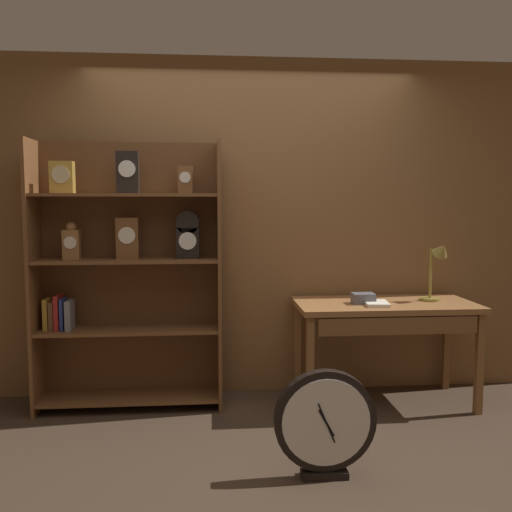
# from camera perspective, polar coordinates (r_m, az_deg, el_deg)

# --- Properties ---
(ground_plane) EXTENTS (10.00, 10.00, 0.00)m
(ground_plane) POSITION_cam_1_polar(r_m,az_deg,el_deg) (3.33, 1.28, -21.05)
(ground_plane) COLOR #3D2D21
(back_wood_panel) EXTENTS (4.80, 0.05, 2.60)m
(back_wood_panel) POSITION_cam_1_polar(r_m,az_deg,el_deg) (4.28, -0.54, 2.96)
(back_wood_panel) COLOR brown
(back_wood_panel) RESTS_ON ground
(bookshelf) EXTENTS (1.33, 0.33, 1.94)m
(bookshelf) POSITION_cam_1_polar(r_m,az_deg,el_deg) (4.06, -13.29, -1.73)
(bookshelf) COLOR brown
(bookshelf) RESTS_ON ground
(workbench) EXTENTS (1.31, 0.64, 0.76)m
(workbench) POSITION_cam_1_polar(r_m,az_deg,el_deg) (4.15, 13.36, -5.99)
(workbench) COLOR brown
(workbench) RESTS_ON ground
(desk_lamp) EXTENTS (0.20, 0.21, 0.46)m
(desk_lamp) POSITION_cam_1_polar(r_m,az_deg,el_deg) (4.26, 18.44, -0.83)
(desk_lamp) COLOR olive
(desk_lamp) RESTS_ON workbench
(toolbox_small) EXTENTS (0.16, 0.13, 0.08)m
(toolbox_small) POSITION_cam_1_polar(r_m,az_deg,el_deg) (4.06, 11.13, -4.36)
(toolbox_small) COLOR #595960
(toolbox_small) RESTS_ON workbench
(open_repair_manual) EXTENTS (0.19, 0.24, 0.02)m
(open_repair_manual) POSITION_cam_1_polar(r_m,az_deg,el_deg) (4.01, 12.46, -4.86)
(open_repair_manual) COLOR silver
(open_repair_manual) RESTS_ON workbench
(round_clock_large) EXTENTS (0.56, 0.11, 0.60)m
(round_clock_large) POSITION_cam_1_polar(r_m,az_deg,el_deg) (3.11, 7.21, -16.92)
(round_clock_large) COLOR black
(round_clock_large) RESTS_ON ground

